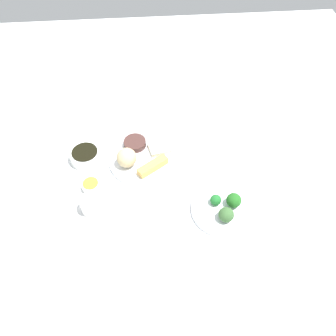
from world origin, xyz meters
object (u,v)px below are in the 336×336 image
at_px(sauce_ramekin_hot_mustard, 91,186).
at_px(teacup, 90,205).
at_px(main_plate, 144,158).
at_px(soy_sauce_bowl, 86,156).
at_px(broccoli_plate, 223,209).

xyz_separation_m(sauce_ramekin_hot_mustard, teacup, (0.00, -0.09, 0.02)).
distance_m(main_plate, soy_sauce_bowl, 0.21).
height_order(main_plate, teacup, teacup).
bearing_deg(sauce_ramekin_hot_mustard, broccoli_plate, -16.34).
height_order(sauce_ramekin_hot_mustard, teacup, teacup).
bearing_deg(broccoli_plate, main_plate, 135.74).
bearing_deg(broccoli_plate, teacup, 174.81).
height_order(soy_sauce_bowl, sauce_ramekin_hot_mustard, soy_sauce_bowl).
bearing_deg(soy_sauce_bowl, sauce_ramekin_hot_mustard, -78.67).
bearing_deg(soy_sauce_bowl, teacup, -81.90).
relative_size(broccoli_plate, teacup, 3.32).
relative_size(main_plate, soy_sauce_bowl, 2.28).
xyz_separation_m(soy_sauce_bowl, sauce_ramekin_hot_mustard, (0.03, -0.13, -0.01)).
distance_m(broccoli_plate, sauce_ramekin_hot_mustard, 0.45).
relative_size(broccoli_plate, soy_sauce_bowl, 1.84).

